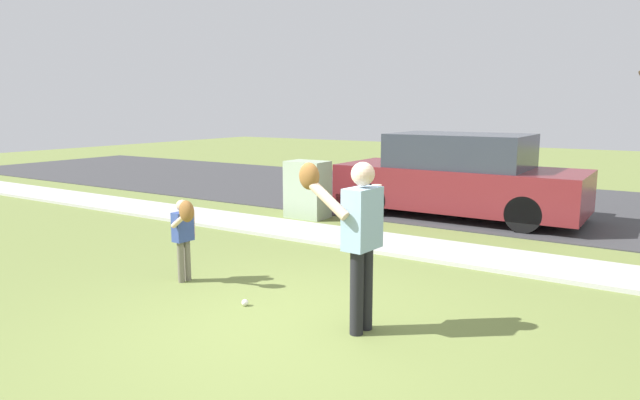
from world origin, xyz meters
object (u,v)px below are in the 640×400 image
object	(u,v)px
person_adult	(357,229)
baseball	(245,303)
parked_suv_maroon	(459,177)
utility_cabinet	(307,189)
person_child	(184,228)

from	to	relation	value
person_adult	baseball	distance (m)	1.69
baseball	parked_suv_maroon	world-z (taller)	parked_suv_maroon
person_adult	parked_suv_maroon	size ratio (longest dim) A/B	0.35
person_adult	parked_suv_maroon	distance (m)	6.26
utility_cabinet	person_child	bearing A→B (deg)	-75.88
person_adult	utility_cabinet	size ratio (longest dim) A/B	1.48
baseball	utility_cabinet	xyz separation A→B (m)	(-2.23, 4.52, 0.52)
person_child	utility_cabinet	size ratio (longest dim) A/B	0.96
person_child	baseball	world-z (taller)	person_child
person_adult	utility_cabinet	distance (m)	5.76
utility_cabinet	person_adult	bearing A→B (deg)	-51.16
person_child	baseball	bearing A→B (deg)	-6.91
person_adult	baseball	bearing A→B (deg)	6.72
baseball	parked_suv_maroon	size ratio (longest dim) A/B	0.02
utility_cabinet	parked_suv_maroon	size ratio (longest dim) A/B	0.24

